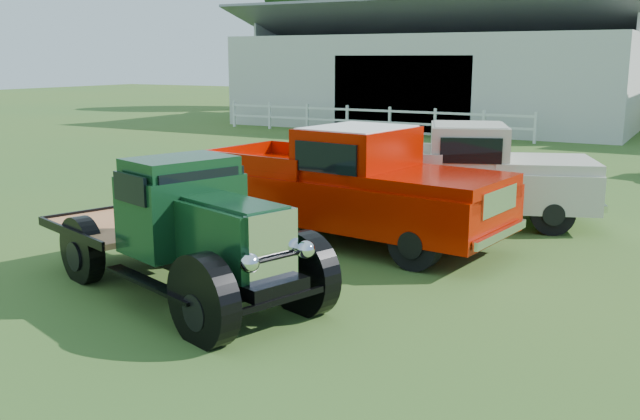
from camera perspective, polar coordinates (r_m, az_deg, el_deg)
The scene contains 8 objects.
ground at distance 9.64m, azimuth -4.57°, elevation -7.30°, with size 120.00×120.00×0.00m, color #496323.
shed_left at distance 35.65m, azimuth 9.64°, elevation 11.27°, with size 18.80×10.20×5.60m, color beige, non-canonical shape.
fence_rail at distance 30.60m, azimuth 3.86°, elevation 7.18°, with size 14.20×0.16×1.20m, color white, non-canonical shape.
tree_a at distance 46.69m, azimuth -0.40°, elevation 14.59°, with size 6.30×6.30×10.50m, color black, non-canonical shape.
tree_b at distance 42.59m, azimuth 17.52°, elevation 14.97°, with size 6.90×6.90×11.50m, color black, non-canonical shape.
vintage_flatbed at distance 9.88m, azimuth -11.24°, elevation -1.26°, with size 4.80×1.90×1.90m, color #10351C, non-canonical shape.
red_pickup at distance 12.49m, azimuth 2.57°, elevation 2.10°, with size 5.65×2.17×2.06m, color #A31000, non-canonical shape.
white_pickup at distance 14.26m, azimuth 11.26°, elevation 2.80°, with size 5.17×2.01×1.90m, color beige, non-canonical shape.
Camera 1 is at (5.10, -7.53, 3.19)m, focal length 40.00 mm.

